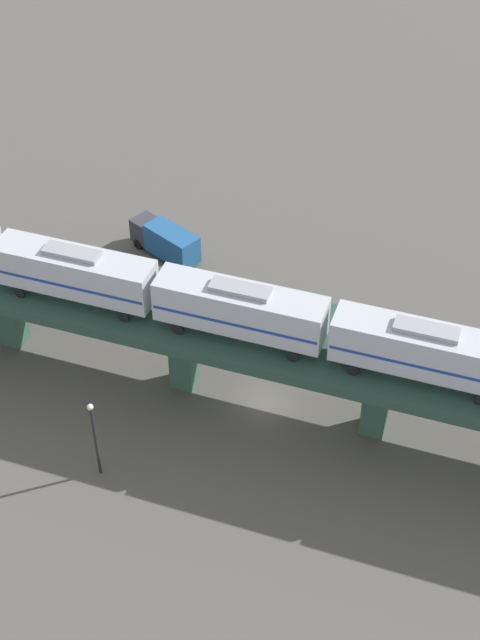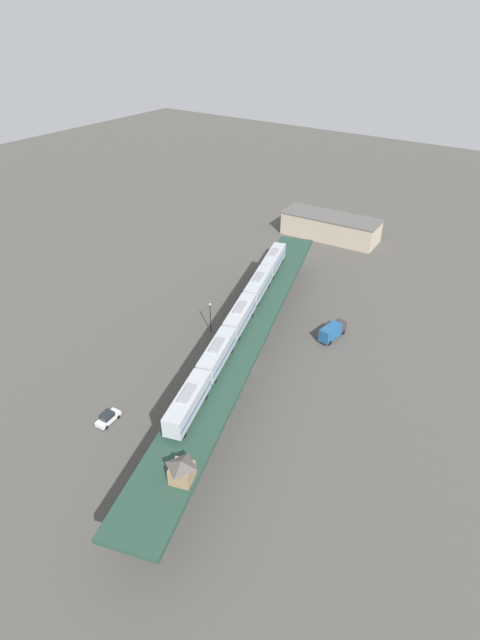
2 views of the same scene
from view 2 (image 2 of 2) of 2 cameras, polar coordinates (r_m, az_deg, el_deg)
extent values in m
plane|color=#4C4944|center=(97.38, 0.53, -5.09)|extent=(400.00, 400.00, 0.00)
cube|color=#244135|center=(93.15, 0.55, -1.58)|extent=(35.16, 90.39, 0.80)
cube|color=#2D5142|center=(69.96, -9.51, -21.41)|extent=(2.25, 2.25, 6.81)
cube|color=#2D5142|center=(78.59, -4.66, -13.12)|extent=(2.25, 2.25, 6.81)
cube|color=#2D5142|center=(88.93, -1.09, -6.55)|extent=(2.25, 2.25, 6.81)
cube|color=#2D5142|center=(100.45, 1.63, -1.39)|extent=(2.25, 2.25, 6.81)
cube|color=#2D5142|center=(112.79, 3.77, 2.67)|extent=(2.25, 2.25, 6.81)
cube|color=#2D5142|center=(125.71, 5.48, 5.91)|extent=(2.25, 2.25, 6.81)
cube|color=#ADB2BA|center=(74.19, -5.98, -9.35)|extent=(6.21, 12.29, 3.10)
cube|color=navy|center=(74.39, -5.97, -9.52)|extent=(6.18, 12.07, 0.24)
cube|color=gray|center=(73.05, -6.06, -8.34)|extent=(2.58, 4.43, 0.36)
cylinder|color=black|center=(73.31, -8.06, -12.45)|extent=(0.46, 0.87, 0.84)
cylinder|color=black|center=(72.53, -6.31, -12.90)|extent=(0.46, 0.87, 0.84)
cylinder|color=black|center=(78.83, -5.51, -8.38)|extent=(0.46, 0.87, 0.84)
cylinder|color=black|center=(78.11, -3.88, -8.75)|extent=(0.46, 0.87, 0.84)
cube|color=#ADB2BA|center=(83.20, -2.63, -3.85)|extent=(6.21, 12.29, 3.10)
cube|color=navy|center=(83.38, -2.63, -4.02)|extent=(6.18, 12.07, 0.24)
cube|color=gray|center=(82.19, -2.66, -2.88)|extent=(2.58, 4.43, 0.36)
cylinder|color=black|center=(81.77, -4.39, -6.56)|extent=(0.46, 0.87, 0.84)
cylinder|color=black|center=(81.08, -2.81, -6.89)|extent=(0.46, 0.87, 0.84)
cylinder|color=black|center=(87.97, -2.40, -3.28)|extent=(0.46, 0.87, 0.84)
cylinder|color=black|center=(87.32, -0.93, -3.56)|extent=(0.46, 0.87, 0.84)
cube|color=#ADB2BA|center=(93.05, 0.00, 0.54)|extent=(6.21, 12.29, 3.10)
cube|color=navy|center=(93.21, 0.00, 0.38)|extent=(6.18, 12.07, 0.24)
cube|color=gray|center=(92.15, 0.00, 1.45)|extent=(2.58, 4.43, 0.36)
cylinder|color=black|center=(91.20, -1.51, -1.80)|extent=(0.46, 0.87, 0.84)
cylinder|color=black|center=(90.57, -0.09, -2.06)|extent=(0.46, 0.87, 0.84)
cylinder|color=black|center=(97.88, 0.08, 0.84)|extent=(0.46, 0.87, 0.84)
cylinder|color=black|center=(97.29, 1.42, 0.62)|extent=(0.46, 0.87, 0.84)
cube|color=#ADB2BA|center=(103.50, 2.12, 4.07)|extent=(6.21, 12.29, 3.10)
cube|color=navy|center=(103.64, 2.11, 3.92)|extent=(6.18, 12.07, 0.24)
cube|color=gray|center=(102.68, 2.14, 4.92)|extent=(2.58, 4.43, 0.36)
cylinder|color=black|center=(101.31, 0.80, 2.03)|extent=(0.46, 0.87, 0.84)
cylinder|color=black|center=(100.75, 2.09, 1.82)|extent=(0.46, 0.87, 0.84)
cylinder|color=black|center=(108.35, 2.10, 4.18)|extent=(0.46, 0.87, 0.84)
cylinder|color=black|center=(107.82, 3.32, 4.00)|extent=(0.46, 0.87, 0.84)
cube|color=#ADB2BA|center=(114.38, 3.85, 6.93)|extent=(6.21, 12.29, 3.10)
cube|color=navy|center=(114.51, 3.85, 6.80)|extent=(6.18, 12.07, 0.24)
cube|color=gray|center=(113.64, 3.88, 7.72)|extent=(2.58, 4.43, 0.36)
cylinder|color=black|center=(111.93, 2.69, 5.16)|extent=(0.46, 0.87, 0.84)
cylinder|color=black|center=(111.42, 3.87, 4.98)|extent=(0.46, 0.87, 0.84)
cylinder|color=black|center=(119.23, 3.76, 6.92)|extent=(0.46, 0.87, 0.84)
cylinder|color=black|center=(118.75, 4.88, 6.76)|extent=(0.46, 0.87, 0.84)
cube|color=#8C7251|center=(66.87, -6.65, -16.97)|extent=(3.50, 3.50, 2.50)
pyramid|color=#4C4742|center=(65.59, -6.74, -16.01)|extent=(4.03, 4.03, 0.90)
cube|color=#AD1E1E|center=(120.30, 4.34, 3.23)|extent=(3.11, 4.74, 0.80)
cube|color=#1E2328|center=(119.79, 4.34, 3.52)|extent=(2.26, 2.61, 0.76)
cylinder|color=black|center=(119.42, 3.78, 2.79)|extent=(0.44, 0.70, 0.66)
cylinder|color=black|center=(119.13, 4.59, 2.68)|extent=(0.44, 0.70, 0.66)
cylinder|color=black|center=(121.86, 4.09, 3.44)|extent=(0.44, 0.70, 0.66)
cylinder|color=black|center=(121.58, 4.87, 3.32)|extent=(0.44, 0.70, 0.66)
cube|color=silver|center=(87.78, -14.83, -10.83)|extent=(2.12, 4.52, 0.80)
cube|color=#1E2328|center=(87.19, -14.97, -10.52)|extent=(1.80, 2.32, 0.76)
cylinder|color=black|center=(87.88, -15.84, -11.33)|extent=(0.29, 0.68, 0.66)
cylinder|color=black|center=(86.90, -15.02, -11.78)|extent=(0.29, 0.68, 0.66)
cylinder|color=black|center=(89.22, -14.56, -10.29)|extent=(0.29, 0.68, 0.66)
cylinder|color=black|center=(88.26, -13.74, -10.71)|extent=(0.29, 0.68, 0.66)
cube|color=#333338|center=(107.53, 11.32, -0.69)|extent=(2.44, 2.27, 2.30)
cube|color=#1E5184|center=(104.79, 10.28, -1.40)|extent=(2.96, 5.46, 2.70)
cylinder|color=black|center=(107.76, 11.70, -1.39)|extent=(0.48, 1.04, 1.00)
cylinder|color=black|center=(108.56, 10.82, -1.00)|extent=(0.48, 1.04, 1.00)
cylinder|color=black|center=(104.00, 10.20, -2.59)|extent=(0.48, 1.04, 1.00)
cylinder|color=black|center=(104.86, 9.27, -2.16)|extent=(0.48, 1.04, 1.00)
cylinder|color=black|center=(105.17, -3.40, 0.17)|extent=(0.20, 0.20, 6.50)
sphere|color=beige|center=(103.36, -3.46, 1.80)|extent=(0.44, 0.44, 0.44)
cube|color=tan|center=(152.44, 10.29, 10.37)|extent=(28.52, 11.56, 6.40)
cube|color=#595654|center=(151.22, 10.42, 11.57)|extent=(29.09, 11.79, 0.40)
camera|label=1|loc=(91.12, -33.24, 21.67)|focal=50.00mm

